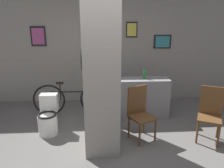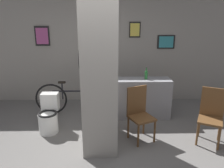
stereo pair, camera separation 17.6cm
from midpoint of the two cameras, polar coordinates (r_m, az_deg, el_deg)
The scene contains 9 objects.
ground_plane at distance 3.65m, azimuth -2.23°, elevation -18.81°, with size 14.00×14.00×0.00m, color slate.
wall_back at distance 5.65m, azimuth -3.06°, elevation 8.45°, with size 8.00×0.09×2.60m.
pillar_center at distance 3.57m, azimuth -4.23°, elevation 3.47°, with size 0.57×1.03×2.60m.
counter_shelf at distance 4.86m, azimuth 5.25°, elevation -3.60°, with size 1.41×0.44×0.87m.
toilet at distance 4.40m, azimuth -17.44°, elevation -8.37°, with size 0.37×0.53×0.72m.
chair_near_pillar at distance 3.97m, azimuth 6.04°, elevation -7.11°, with size 0.52×0.52×0.97m.
chair_by_doorway at distance 4.25m, azimuth 23.16°, elevation -6.79°, with size 0.53×0.53×0.97m.
bicycle at distance 5.04m, azimuth -11.20°, elevation -3.85°, with size 1.77×0.42×0.77m.
bottle_tall at distance 4.73m, azimuth 7.47°, elevation 2.53°, with size 0.06×0.06×0.27m.
Camera 1 is at (-0.14, -2.96, 2.12)m, focal length 35.00 mm.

